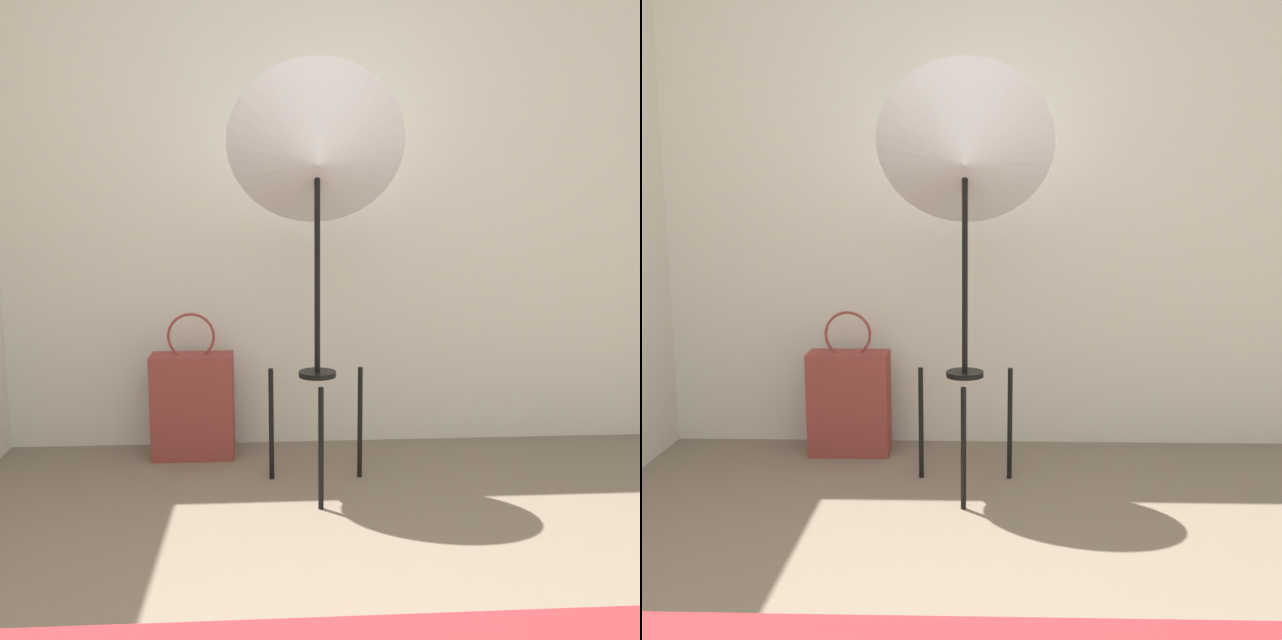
% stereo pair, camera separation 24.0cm
% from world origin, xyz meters
% --- Properties ---
extents(wall_back, '(8.00, 0.05, 2.60)m').
position_xyz_m(wall_back, '(0.00, 2.35, 1.30)').
color(wall_back, beige).
rests_on(wall_back, ground_plane).
extents(photo_umbrella, '(0.68, 0.48, 1.62)m').
position_xyz_m(photo_umbrella, '(0.10, 1.76, 1.27)').
color(photo_umbrella, black).
rests_on(photo_umbrella, ground_plane).
extents(tote_bag, '(0.35, 0.16, 0.64)m').
position_xyz_m(tote_bag, '(-0.42, 2.15, 0.24)').
color(tote_bag, brown).
rests_on(tote_bag, ground_plane).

